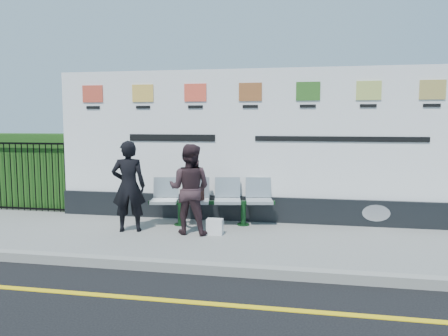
# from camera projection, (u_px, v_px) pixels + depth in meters

# --- Properties ---
(ground) EXTENTS (80.00, 80.00, 0.00)m
(ground) POSITION_uv_depth(u_px,v_px,m) (166.00, 301.00, 5.14)
(ground) COLOR black
(pavement) EXTENTS (14.00, 3.00, 0.12)m
(pavement) POSITION_uv_depth(u_px,v_px,m) (211.00, 239.00, 7.58)
(pavement) COLOR gray
(pavement) RESTS_ON ground
(kerb) EXTENTS (14.00, 0.18, 0.14)m
(kerb) POSITION_uv_depth(u_px,v_px,m) (189.00, 267.00, 6.11)
(kerb) COLOR gray
(kerb) RESTS_ON ground
(yellow_line) EXTENTS (14.00, 0.10, 0.01)m
(yellow_line) POSITION_uv_depth(u_px,v_px,m) (166.00, 300.00, 5.14)
(yellow_line) COLOR yellow
(yellow_line) RESTS_ON ground
(billboard) EXTENTS (8.00, 0.30, 3.00)m
(billboard) POSITION_uv_depth(u_px,v_px,m) (250.00, 156.00, 8.66)
(billboard) COLOR black
(billboard) RESTS_ON pavement
(hedge) EXTENTS (2.35, 0.70, 1.70)m
(hedge) POSITION_uv_depth(u_px,v_px,m) (35.00, 170.00, 10.09)
(hedge) COLOR #214D17
(hedge) RESTS_ON pavement
(railing) EXTENTS (2.05, 0.06, 1.54)m
(railing) POSITION_uv_depth(u_px,v_px,m) (23.00, 176.00, 9.66)
(railing) COLOR black
(railing) RESTS_ON pavement
(bench) EXTENTS (2.38, 1.00, 0.49)m
(bench) POSITION_uv_depth(u_px,v_px,m) (212.00, 212.00, 8.35)
(bench) COLOR #AFB5B8
(bench) RESTS_ON pavement
(woman_left) EXTENTS (0.69, 0.54, 1.65)m
(woman_left) POSITION_uv_depth(u_px,v_px,m) (129.00, 186.00, 7.83)
(woman_left) COLOR black
(woman_left) RESTS_ON pavement
(woman_right) EXTENTS (0.81, 0.65, 1.59)m
(woman_right) POSITION_uv_depth(u_px,v_px,m) (190.00, 189.00, 7.69)
(woman_right) COLOR #312024
(woman_right) RESTS_ON pavement
(handbag_brown) EXTENTS (0.32, 0.21, 0.23)m
(handbag_brown) POSITION_uv_depth(u_px,v_px,m) (196.00, 194.00, 8.32)
(handbag_brown) COLOR black
(handbag_brown) RESTS_ON bench
(carrier_bag_white) EXTENTS (0.28, 0.17, 0.28)m
(carrier_bag_white) POSITION_uv_depth(u_px,v_px,m) (215.00, 227.00, 7.66)
(carrier_bag_white) COLOR silver
(carrier_bag_white) RESTS_ON pavement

